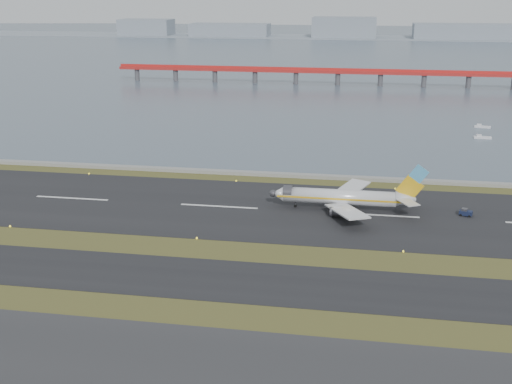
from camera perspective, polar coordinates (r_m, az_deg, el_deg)
ground at (r=137.06m, az=-6.07°, el=-5.35°), size 1000.00×1000.00×0.00m
taxiway_strip at (r=126.55m, az=-7.52°, el=-7.42°), size 1000.00×18.00×0.10m
runway_strip at (r=164.17m, az=-3.30°, el=-1.30°), size 1000.00×45.00×0.10m
seawall at (r=192.03m, az=-1.34°, el=1.71°), size 1000.00×2.50×1.00m
bay_water at (r=584.72m, az=6.22°, el=12.39°), size 1400.00×800.00×1.30m
red_pier at (r=374.39m, az=7.30°, el=10.51°), size 260.00×5.00×10.20m
far_shoreline at (r=743.04m, az=8.12°, el=13.91°), size 1400.00×80.00×60.50m
airliner at (r=161.69m, az=7.95°, el=-0.47°), size 38.52×32.89×12.80m
pushback_tug at (r=165.12m, az=18.13°, el=-1.74°), size 3.38×2.58×1.92m
workboat_near at (r=252.69m, az=19.45°, el=4.61°), size 6.36×2.13×1.53m
workboat_far at (r=272.47m, az=19.45°, el=5.50°), size 6.45×3.05×1.51m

